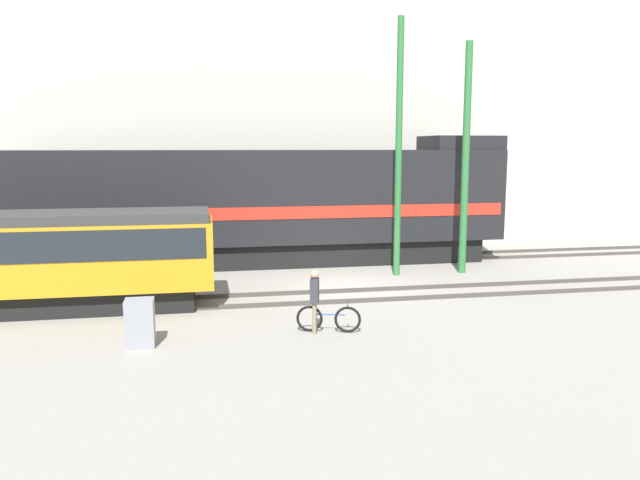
# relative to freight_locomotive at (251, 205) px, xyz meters

# --- Properties ---
(ground_plane) EXTENTS (120.00, 120.00, 0.00)m
(ground_plane) POSITION_rel_freight_locomotive_xyz_m (3.10, -4.91, -2.51)
(ground_plane) COLOR gray
(track_near) EXTENTS (60.00, 1.50, 0.14)m
(track_near) POSITION_rel_freight_locomotive_xyz_m (3.10, -6.41, -2.44)
(track_near) COLOR #47423D
(track_near) RESTS_ON ground
(track_far) EXTENTS (60.00, 1.51, 0.14)m
(track_far) POSITION_rel_freight_locomotive_xyz_m (3.10, 0.00, -2.44)
(track_far) COLOR #47423D
(track_far) RESTS_ON ground
(building_backdrop) EXTENTS (46.20, 6.00, 12.78)m
(building_backdrop) POSITION_rel_freight_locomotive_xyz_m (3.10, 6.65, 3.88)
(building_backdrop) COLOR beige
(building_backdrop) RESTS_ON ground
(freight_locomotive) EXTENTS (21.59, 3.04, 5.39)m
(freight_locomotive) POSITION_rel_freight_locomotive_xyz_m (0.00, 0.00, 0.00)
(freight_locomotive) COLOR black
(freight_locomotive) RESTS_ON ground
(streetcar) EXTENTS (9.94, 2.54, 3.00)m
(streetcar) POSITION_rel_freight_locomotive_xyz_m (-6.69, -6.41, -0.80)
(streetcar) COLOR black
(streetcar) RESTS_ON ground
(bicycle) EXTENTS (1.70, 0.63, 0.78)m
(bicycle) POSITION_rel_freight_locomotive_xyz_m (1.25, -10.06, -2.15)
(bicycle) COLOR black
(bicycle) RESTS_ON ground
(person) EXTENTS (0.31, 0.41, 1.72)m
(person) POSITION_rel_freight_locomotive_xyz_m (0.86, -10.10, -1.46)
(person) COLOR #8C7A5B
(person) RESTS_ON ground
(utility_pole_center) EXTENTS (0.25, 0.25, 9.67)m
(utility_pole_center) POSITION_rel_freight_locomotive_xyz_m (5.33, -3.21, 2.32)
(utility_pole_center) COLOR #2D7238
(utility_pole_center) RESTS_ON ground
(utility_pole_right) EXTENTS (0.28, 0.28, 8.87)m
(utility_pole_right) POSITION_rel_freight_locomotive_xyz_m (8.03, -3.21, 1.92)
(utility_pole_right) COLOR #2D7238
(utility_pole_right) RESTS_ON ground
(signal_box) EXTENTS (0.70, 0.60, 1.20)m
(signal_box) POSITION_rel_freight_locomotive_xyz_m (-3.60, -10.37, -1.91)
(signal_box) COLOR gray
(signal_box) RESTS_ON ground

